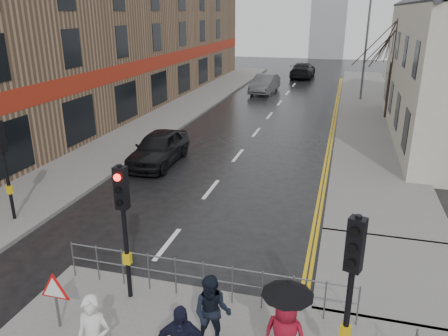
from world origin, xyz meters
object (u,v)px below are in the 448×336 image
Objects in this scene: car_mid at (265,84)px; pedestrian_b at (212,313)px; car_parked at (159,148)px; pedestrian_with_umbrella at (286,325)px.

pedestrian_b is at bearing -76.69° from car_mid.
pedestrian_b reaches higher than car_parked.
pedestrian_b is at bearing -62.26° from car_parked.
pedestrian_b is at bearing 167.79° from pedestrian_with_umbrella.
car_parked is at bearing -89.03° from car_mid.
pedestrian_b reaches higher than car_mid.
car_parked is (-5.86, 10.73, -0.21)m from pedestrian_b.
pedestrian_b is 12.23m from car_parked.
car_parked is (-7.38, 11.06, -0.51)m from pedestrian_with_umbrella.
pedestrian_with_umbrella is 13.30m from car_parked.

